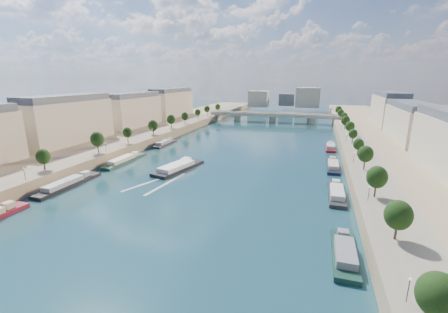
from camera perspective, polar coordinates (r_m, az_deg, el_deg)
The scene contains 17 objects.
ground at distance 149.05m, azimuth 2.22°, elevation 0.14°, with size 700.00×700.00×0.00m, color #0B2734.
quay_left at distance 180.74m, azimuth -20.39°, elevation 2.63°, with size 44.00×520.00×5.00m, color #9E8460.
quay_right at distance 147.55m, azimuth 30.31°, elevation -1.06°, with size 44.00×520.00×5.00m, color #9E8460.
pave_left at distance 171.53m, azimuth -16.48°, elevation 3.21°, with size 14.00×520.00×0.10m, color gray.
pave_right at distance 144.21m, azimuth 24.64°, elevation 0.35°, with size 14.00×520.00×0.10m, color gray.
trees_left at distance 171.13m, azimuth -15.68°, elevation 5.09°, with size 4.80×268.80×8.26m.
trees_right at distance 152.60m, azimuth 23.70°, elevation 3.27°, with size 4.80×268.80×8.26m.
lamps_left at distance 160.43m, azimuth -17.18°, elevation 3.38°, with size 0.36×200.36×4.28m.
lamps_right at distance 147.96m, azimuth 22.82°, elevation 1.97°, with size 0.36×200.36×4.28m.
buildings_left at distance 195.94m, azimuth -21.66°, elevation 7.53°, with size 16.00×226.00×23.20m.
buildings_right at distance 159.78m, azimuth 34.60°, elevation 4.55°, with size 16.00×226.00×23.20m.
skyline at distance 361.11m, azimuth 12.18°, elevation 10.78°, with size 79.00×42.00×22.00m.
bridge at distance 266.83m, azimuth 9.30°, elevation 7.56°, with size 112.00×12.00×8.15m.
tour_barge at distance 127.51m, azimuth -8.69°, elevation -2.10°, with size 13.39×27.91×3.72m.
wake at distance 113.91m, azimuth -12.34°, elevation -4.86°, with size 13.23×25.99×0.04m.
moored_barges_left at distance 122.45m, azimuth -26.70°, elevation -4.34°, with size 5.00×153.34×3.60m.
moored_barges_right at distance 101.64m, azimuth 20.76°, elevation -7.45°, with size 5.00×168.25×3.60m.
Camera 1 is at (37.84, -39.19, 37.57)m, focal length 24.00 mm.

